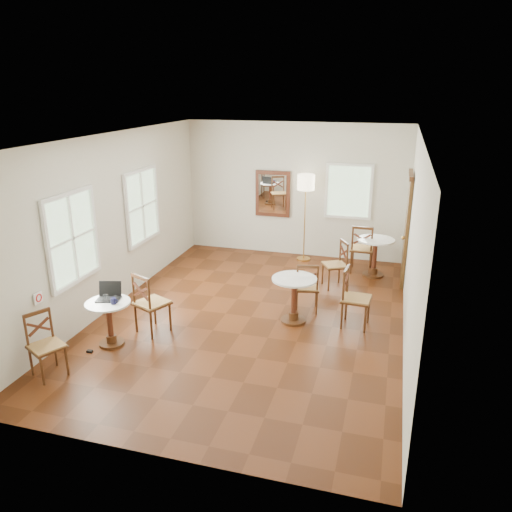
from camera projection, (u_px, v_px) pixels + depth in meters
The scene contains 17 objects.
ground at pixel (251, 317), 8.49m from camera, with size 7.00×7.00×0.00m, color #51240D.
room_shell at pixel (252, 205), 8.14m from camera, with size 5.02×7.02×3.01m.
cafe_table_near at pixel (109, 318), 7.46m from camera, with size 0.66×0.66×0.70m.
cafe_table_mid at pixel (294, 295), 8.18m from camera, with size 0.74×0.74×0.78m.
cafe_table_back at pixel (375, 253), 10.17m from camera, with size 0.75×0.75×0.79m.
chair_near_a at pixel (151, 303), 7.82m from camera, with size 0.61×0.61×1.01m.
chair_near_b at pixel (46, 345), 6.67m from camera, with size 0.56×0.56×0.90m.
chair_mid_a at pixel (307, 287), 8.58m from camera, with size 0.49×0.49×0.90m.
chair_mid_b at pixel (355, 298), 8.03m from camera, with size 0.49×0.49×0.99m.
chair_back_a at pixel (362, 248), 10.39m from camera, with size 0.48×0.48×1.03m.
chair_back_b at pixel (336, 264), 9.62m from camera, with size 0.58×0.58×0.92m.
floor_lamp at pixel (306, 188), 10.75m from camera, with size 0.38×0.38×1.93m.
laptop at pixel (109, 295), 7.48m from camera, with size 0.40×0.36×0.24m.
mouse at pixel (116, 296), 7.53m from camera, with size 0.09×0.06×0.04m, color black.
navy_mug at pixel (114, 301), 7.30m from camera, with size 0.12×0.08×0.09m.
water_glass at pixel (106, 298), 7.37m from camera, with size 0.07×0.07×0.11m, color white.
power_adapter at pixel (90, 351), 7.36m from camera, with size 0.09×0.05×0.03m, color black.
Camera 1 is at (2.17, -7.38, 3.75)m, focal length 34.95 mm.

